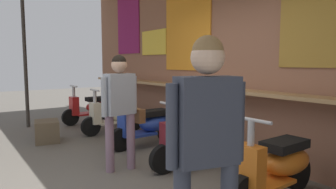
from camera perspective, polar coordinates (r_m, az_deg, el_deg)
The scene contains 10 objects.
ground_plane at distance 3.95m, azimuth -6.64°, elevation -16.44°, with size 29.15×29.15×0.00m, color #605B54.
market_stall_facade at distance 4.85m, azimuth 12.77°, elevation 11.69°, with size 10.41×2.61×3.56m.
scooter_red at distance 7.78m, azimuth -14.04°, elevation -2.41°, with size 0.46×1.40×0.97m.
scooter_cream at distance 6.59m, azimuth -9.73°, elevation -3.83°, with size 0.46×1.40×0.97m.
scooter_blue at distance 5.47m, azimuth -3.69°, elevation -5.77°, with size 0.46×1.40×0.97m.
scooter_maroon at distance 4.44m, azimuth 5.58°, elevation -8.59°, with size 0.49×1.40×0.97m.
scooter_orange at distance 3.60m, azimuth 20.15°, elevation -12.48°, with size 0.46×1.40×0.97m.
shopper_with_handbag at distance 4.20m, azimuth -8.97°, elevation -1.30°, with size 0.30×0.65×1.62m.
shopper_passing at distance 2.03m, azimuth 7.34°, elevation -7.24°, with size 0.31×0.56×1.69m.
merchandise_crate at distance 6.23m, azimuth -22.02°, elevation -6.48°, with size 0.53×0.43×0.41m, color brown.
Camera 1 is at (3.19, -1.77, 1.51)m, focal length 32.07 mm.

